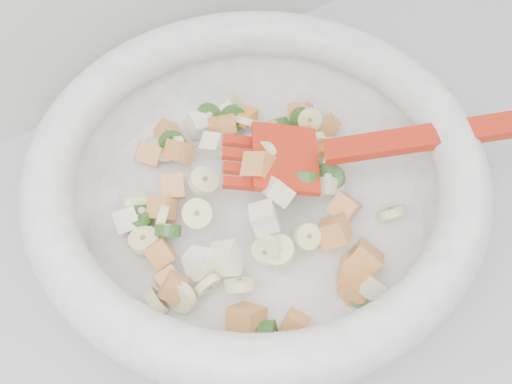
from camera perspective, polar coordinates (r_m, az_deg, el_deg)
mixing_bowl at (r=0.55m, az=0.03°, el=0.68°), size 0.45×0.38×0.12m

